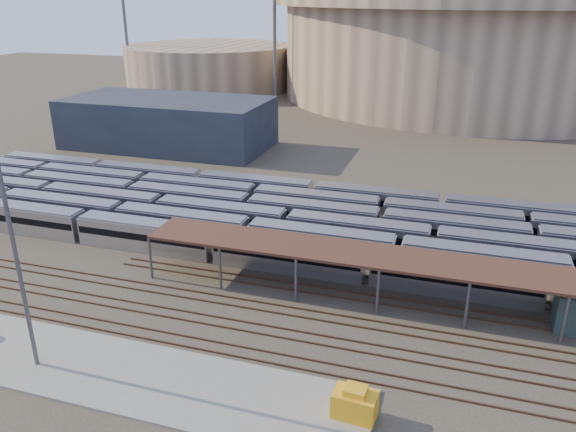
# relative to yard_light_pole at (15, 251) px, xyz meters

# --- Properties ---
(ground) EXTENTS (420.00, 420.00, 0.00)m
(ground) POSITION_rel_yard_light_pole_xyz_m (9.24, 16.09, -11.11)
(ground) COLOR #383026
(ground) RESTS_ON ground
(apron) EXTENTS (50.00, 9.00, 0.20)m
(apron) POSITION_rel_yard_light_pole_xyz_m (4.24, 1.09, -11.01)
(apron) COLOR gray
(apron) RESTS_ON ground
(subway_trains) EXTENTS (119.92, 23.90, 3.60)m
(subway_trains) POSITION_rel_yard_light_pole_xyz_m (8.44, 34.59, -9.31)
(subway_trains) COLOR #ACACB1
(subway_trains) RESTS_ON ground
(inspection_shed) EXTENTS (60.30, 6.00, 5.30)m
(inspection_shed) POSITION_rel_yard_light_pole_xyz_m (31.24, 20.09, -6.12)
(inspection_shed) COLOR #545358
(inspection_shed) RESTS_ON ground
(empty_tracks) EXTENTS (170.00, 9.62, 0.18)m
(empty_tracks) POSITION_rel_yard_light_pole_xyz_m (9.24, 11.09, -11.02)
(empty_tracks) COLOR #4C3323
(empty_tracks) RESTS_ON ground
(stadium) EXTENTS (124.00, 124.00, 32.50)m
(stadium) POSITION_rel_yard_light_pole_xyz_m (34.24, 156.09, 5.36)
(stadium) COLOR tan
(stadium) RESTS_ON ground
(secondary_arena) EXTENTS (56.00, 56.00, 14.00)m
(secondary_arena) POSITION_rel_yard_light_pole_xyz_m (-50.76, 146.09, -4.11)
(secondary_arena) COLOR tan
(secondary_arena) RESTS_ON ground
(service_building) EXTENTS (42.00, 20.00, 10.00)m
(service_building) POSITION_rel_yard_light_pole_xyz_m (-25.76, 71.09, -6.11)
(service_building) COLOR #1E232D
(service_building) RESTS_ON ground
(floodlight_0) EXTENTS (4.00, 1.00, 38.40)m
(floodlight_0) POSITION_rel_yard_light_pole_xyz_m (-20.76, 126.09, 9.54)
(floodlight_0) COLOR #545358
(floodlight_0) RESTS_ON ground
(floodlight_1) EXTENTS (4.00, 1.00, 38.40)m
(floodlight_1) POSITION_rel_yard_light_pole_xyz_m (-75.76, 136.09, 9.54)
(floodlight_1) COLOR #545358
(floodlight_1) RESTS_ON ground
(floodlight_3) EXTENTS (4.00, 1.00, 38.40)m
(floodlight_3) POSITION_rel_yard_light_pole_xyz_m (-0.76, 176.09, 9.54)
(floodlight_3) COLOR #545358
(floodlight_3) RESTS_ON ground
(yard_light_pole) EXTENTS (0.81, 0.36, 21.65)m
(yard_light_pole) POSITION_rel_yard_light_pole_xyz_m (0.00, 0.00, 0.00)
(yard_light_pole) COLOR #545358
(yard_light_pole) RESTS_ON apron
(yellow_equipment) EXTENTS (3.47, 2.32, 2.08)m
(yellow_equipment) POSITION_rel_yard_light_pole_xyz_m (27.74, 1.96, -9.87)
(yellow_equipment) COLOR orange
(yellow_equipment) RESTS_ON apron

